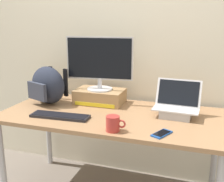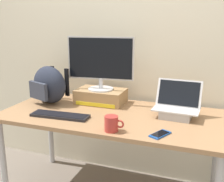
# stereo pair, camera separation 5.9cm
# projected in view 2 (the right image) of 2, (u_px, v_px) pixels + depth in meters

# --- Properties ---
(back_wall) EXTENTS (7.00, 0.10, 2.60)m
(back_wall) POSITION_uv_depth(u_px,v_px,m) (131.00, 36.00, 2.46)
(back_wall) COLOR silver
(back_wall) RESTS_ON ground
(desk) EXTENTS (1.70, 0.81, 0.74)m
(desk) POSITION_uv_depth(u_px,v_px,m) (112.00, 122.00, 2.17)
(desk) COLOR #99704C
(desk) RESTS_ON ground
(toner_box_yellow) EXTENTS (0.41, 0.26, 0.12)m
(toner_box_yellow) POSITION_uv_depth(u_px,v_px,m) (101.00, 96.00, 2.40)
(toner_box_yellow) COLOR #9E7A51
(toner_box_yellow) RESTS_ON desk
(desktop_monitor) EXTENTS (0.57, 0.22, 0.45)m
(desktop_monitor) POSITION_uv_depth(u_px,v_px,m) (100.00, 62.00, 2.33)
(desktop_monitor) COLOR silver
(desktop_monitor) RESTS_ON toner_box_yellow
(open_laptop) EXTENTS (0.34, 0.23, 0.27)m
(open_laptop) POSITION_uv_depth(u_px,v_px,m) (177.00, 109.00, 2.06)
(open_laptop) COLOR #ADADB2
(open_laptop) RESTS_ON desk
(external_keyboard) EXTENTS (0.45, 0.15, 0.02)m
(external_keyboard) POSITION_uv_depth(u_px,v_px,m) (60.00, 115.00, 2.07)
(external_keyboard) COLOR black
(external_keyboard) RESTS_ON desk
(messenger_backpack) EXTENTS (0.41, 0.32, 0.32)m
(messenger_backpack) POSITION_uv_depth(u_px,v_px,m) (49.00, 85.00, 2.39)
(messenger_backpack) COLOR #232838
(messenger_backpack) RESTS_ON desk
(coffee_mug) EXTENTS (0.13, 0.09, 0.10)m
(coffee_mug) POSITION_uv_depth(u_px,v_px,m) (112.00, 124.00, 1.80)
(coffee_mug) COLOR #B2332D
(coffee_mug) RESTS_ON desk
(cell_phone) EXTENTS (0.13, 0.16, 0.01)m
(cell_phone) POSITION_uv_depth(u_px,v_px,m) (160.00, 134.00, 1.75)
(cell_phone) COLOR #19479E
(cell_phone) RESTS_ON desk
(plush_toy) EXTENTS (0.09, 0.09, 0.09)m
(plush_toy) POSITION_uv_depth(u_px,v_px,m) (48.00, 89.00, 2.69)
(plush_toy) COLOR gold
(plush_toy) RESTS_ON desk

